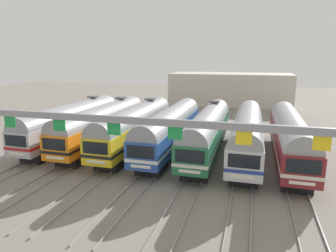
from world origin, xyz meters
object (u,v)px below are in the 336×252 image
Objects in this scene: commuter_train_maroon at (290,135)px; commuter_train_stainless at (72,121)px; commuter_train_blue at (170,127)px; catenary_gantry at (114,132)px; commuter_train_orange at (103,123)px; commuter_train_yellow at (136,125)px; commuter_train_silver at (247,132)px; commuter_train_green at (207,130)px.

commuter_train_stainless is at bearing 179.99° from commuter_train_maroon.
catenary_gantry reaches higher than commuter_train_blue.
commuter_train_maroon is at bearing -0.01° from commuter_train_orange.
catenary_gantry is at bearing -59.29° from commuter_train_orange.
catenary_gantry is at bearing -73.46° from commuter_train_yellow.
commuter_train_maroon is (4.01, 0.00, 0.00)m from commuter_train_silver.
catenary_gantry is at bearing -120.71° from commuter_train_silver.
commuter_train_orange is 1.00× the size of commuter_train_green.
commuter_train_stainless is at bearing 180.00° from commuter_train_green.
commuter_train_orange reaches higher than commuter_train_maroon.
commuter_train_stainless is at bearing 179.99° from commuter_train_silver.
commuter_train_stainless reaches higher than commuter_train_blue.
catenary_gantry is at bearing -106.54° from commuter_train_green.
commuter_train_stainless is 18.28m from catenary_gantry.
commuter_train_orange and commuter_train_green have the same top height.
commuter_train_blue is at bearing -0.03° from commuter_train_orange.
commuter_train_blue is at bearing 90.00° from catenary_gantry.
commuter_train_stainless is 1.00× the size of commuter_train_green.
commuter_train_silver is 4.01m from commuter_train_maroon.
commuter_train_yellow reaches higher than commuter_train_silver.
commuter_train_stainless is at bearing 131.70° from catenary_gantry.
commuter_train_blue is (8.02, -0.00, -0.00)m from commuter_train_orange.
commuter_train_silver is at bearing -0.06° from commuter_train_green.
commuter_train_silver is at bearing -0.01° from commuter_train_stainless.
commuter_train_orange is 4.01m from commuter_train_yellow.
commuter_train_maroon is 18.28m from catenary_gantry.
commuter_train_stainless is 1.00× the size of commuter_train_blue.
commuter_train_maroon is at bearing -0.01° from commuter_train_stainless.
commuter_train_blue is 13.77m from catenary_gantry.
commuter_train_silver is at bearing 0.00° from commuter_train_blue.
commuter_train_green is 8.02m from commuter_train_maroon.
catenary_gantry is (4.01, -13.50, 2.74)m from commuter_train_yellow.
commuter_train_yellow is (8.02, 0.00, 0.00)m from commuter_train_stainless.
commuter_train_yellow is at bearing 180.00° from commuter_train_green.
commuter_train_blue is 1.00× the size of commuter_train_green.
catenary_gantry is (-4.01, -13.50, 2.74)m from commuter_train_green.
commuter_train_maroon is (16.03, -0.00, -0.00)m from commuter_train_yellow.
commuter_train_yellow is 12.03m from commuter_train_silver.
commuter_train_blue is 8.02m from commuter_train_silver.
catenary_gantry is (-12.03, -13.49, 2.74)m from commuter_train_maroon.
commuter_train_yellow is (4.01, 0.00, 0.00)m from commuter_train_orange.
commuter_train_orange is 1.00× the size of commuter_train_maroon.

